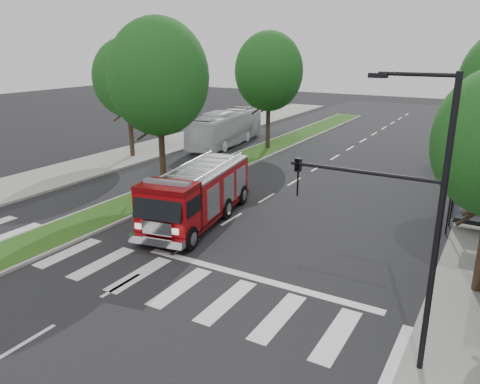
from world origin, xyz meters
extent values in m
plane|color=black|center=(0.00, 0.00, 0.00)|extent=(140.00, 140.00, 0.00)
cube|color=gray|center=(-14.50, 10.00, 0.07)|extent=(5.00, 80.00, 0.15)
cube|color=gray|center=(-6.00, 18.00, 0.07)|extent=(3.00, 50.00, 0.14)
cube|color=#194212|center=(-6.00, 18.00, 0.14)|extent=(2.60, 49.50, 0.02)
cylinder|color=black|center=(9.80, 7.40, 1.25)|extent=(0.08, 0.08, 2.50)
cylinder|color=black|center=(9.80, 8.60, 1.25)|extent=(0.08, 0.08, 2.50)
cylinder|color=black|center=(-6.00, 6.00, 2.31)|extent=(0.36, 0.36, 4.62)
ellipsoid|color=#0E3311|center=(-6.00, 6.00, 6.83)|extent=(5.80, 5.80, 6.67)
cylinder|color=black|center=(-6.00, 20.00, 2.20)|extent=(0.36, 0.36, 4.40)
ellipsoid|color=#0E3311|center=(-6.00, 20.00, 6.50)|extent=(5.60, 5.60, 6.44)
cylinder|color=black|center=(-14.00, 12.00, 2.09)|extent=(0.36, 0.36, 4.18)
ellipsoid|color=#0E3311|center=(-14.00, 12.00, 6.17)|extent=(5.20, 5.20, 5.98)
cylinder|color=black|center=(10.50, -3.50, 4.00)|extent=(0.16, 0.16, 8.00)
cylinder|color=black|center=(9.60, -3.50, 7.90)|extent=(1.80, 0.10, 0.10)
cube|color=black|center=(8.70, -3.50, 7.85)|extent=(0.45, 0.20, 0.12)
cylinder|color=black|center=(8.50, -3.50, 5.40)|extent=(4.00, 0.10, 0.10)
imported|color=black|center=(6.70, -3.50, 5.00)|extent=(0.18, 0.22, 1.10)
cube|color=black|center=(8.70, 20.00, 7.85)|extent=(0.45, 0.20, 0.12)
cube|color=#630508|center=(-1.33, 2.99, 0.50)|extent=(3.87, 8.65, 0.25)
cube|color=#98080C|center=(-1.47, 3.77, 1.54)|extent=(3.53, 6.69, 1.99)
cube|color=#98080C|center=(-0.80, -0.05, 1.54)|extent=(2.75, 2.19, 2.09)
cube|color=#B2B2B7|center=(-1.47, 3.77, 2.58)|extent=(3.53, 6.69, 0.12)
cylinder|color=#B2B2B7|center=(-2.35, 3.62, 2.78)|extent=(1.11, 5.89, 0.10)
cylinder|color=#B2B2B7|center=(-0.58, 3.92, 2.78)|extent=(1.11, 5.89, 0.10)
cube|color=silver|center=(-0.61, -1.17, 0.60)|extent=(2.60, 0.78, 0.35)
cube|color=#8C99A5|center=(-0.80, -0.05, 2.88)|extent=(2.21, 0.72, 0.18)
cylinder|color=black|center=(-1.88, -0.54, 0.55)|extent=(0.53, 1.14, 1.09)
cylinder|color=black|center=(0.37, -0.15, 0.55)|extent=(0.53, 1.14, 1.09)
cylinder|color=black|center=(-2.59, 3.58, 0.55)|extent=(0.53, 1.14, 1.09)
cylinder|color=black|center=(-0.34, 3.97, 0.55)|extent=(0.53, 1.14, 1.09)
cylinder|color=black|center=(-3.00, 5.93, 0.55)|extent=(0.53, 1.14, 1.09)
cylinder|color=black|center=(-0.75, 6.31, 0.55)|extent=(0.53, 1.14, 1.09)
imported|color=silver|center=(-10.16, 20.01, 1.51)|extent=(3.76, 11.06, 3.02)
camera|label=1|loc=(11.62, -15.25, 8.55)|focal=35.00mm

